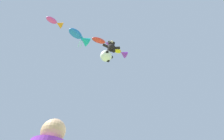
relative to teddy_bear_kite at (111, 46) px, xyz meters
name	(u,v)px	position (x,y,z in m)	size (l,w,h in m)	color
teddy_bear_kite	(111,46)	(0.00, 0.00, 0.00)	(1.70, 0.75, 1.72)	black
soccer_ball_kite	(106,56)	(-0.42, 0.19, -1.44)	(1.15, 1.14, 1.06)	white
fish_kite_goldfin	(120,52)	(1.35, 1.72, 2.07)	(2.13, 1.34, 0.80)	yellow
fish_kite_crimson	(104,42)	(-0.65, 1.08, 2.41)	(2.43, 1.02, 0.77)	red
fish_kite_cobalt	(80,37)	(-3.24, 0.86, 2.15)	(2.54, 2.00, 1.10)	blue
fish_kite_magenta	(56,22)	(-5.69, -0.36, 1.88)	(1.71, 1.13, 0.70)	#E53F9E
diamond_kite	(82,40)	(-3.08, 1.37, 2.47)	(0.65, 0.68, 2.49)	#19ADB2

